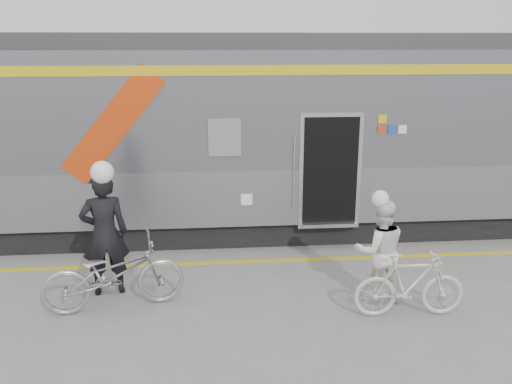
{
  "coord_description": "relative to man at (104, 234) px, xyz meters",
  "views": [
    {
      "loc": [
        -0.16,
        -7.15,
        3.98
      ],
      "look_at": [
        0.61,
        1.6,
        1.5
      ],
      "focal_mm": 38.0,
      "sensor_mm": 36.0,
      "label": 1
    }
  ],
  "objects": [
    {
      "name": "ground",
      "position": [
        1.84,
        -1.1,
        -1.01
      ],
      "size": [
        90.0,
        90.0,
        0.0
      ],
      "primitive_type": "plane",
      "color": "slate",
      "rests_on": "ground"
    },
    {
      "name": "bicycle_right",
      "position": [
        4.58,
        -1.18,
        -0.51
      ],
      "size": [
        1.68,
        0.52,
        1.0
      ],
      "primitive_type": "imported",
      "rotation": [
        0.0,
        0.0,
        1.54
      ],
      "color": "beige",
      "rests_on": "ground"
    },
    {
      "name": "man",
      "position": [
        0.0,
        0.0,
        0.0
      ],
      "size": [
        0.82,
        0.63,
        2.02
      ],
      "primitive_type": "imported",
      "rotation": [
        0.0,
        0.0,
        3.35
      ],
      "color": "black",
      "rests_on": "ground"
    },
    {
      "name": "bicycle_left",
      "position": [
        0.2,
        -0.55,
        -0.45
      ],
      "size": [
        2.23,
        1.16,
        1.11
      ],
      "primitive_type": "imported",
      "rotation": [
        0.0,
        0.0,
        1.78
      ],
      "color": "#9B9FA3",
      "rests_on": "ground"
    },
    {
      "name": "woman",
      "position": [
        4.28,
        -0.63,
        -0.19
      ],
      "size": [
        0.82,
        0.65,
        1.65
      ],
      "primitive_type": "imported",
      "rotation": [
        0.0,
        0.0,
        3.11
      ],
      "color": "white",
      "rests_on": "ground"
    },
    {
      "name": "helmet_woman",
      "position": [
        4.28,
        -0.63,
        0.77
      ],
      "size": [
        0.26,
        0.26,
        0.26
      ],
      "primitive_type": "sphere",
      "color": "white",
      "rests_on": "woman"
    },
    {
      "name": "train",
      "position": [
        1.78,
        3.1,
        1.04
      ],
      "size": [
        24.0,
        3.17,
        4.1
      ],
      "color": "black",
      "rests_on": "ground"
    },
    {
      "name": "safety_strip",
      "position": [
        1.84,
        1.05,
        -1.01
      ],
      "size": [
        24.0,
        0.12,
        0.01
      ],
      "primitive_type": "cube",
      "color": "gold",
      "rests_on": "ground"
    },
    {
      "name": "helmet_man",
      "position": [
        0.0,
        0.0,
        1.19
      ],
      "size": [
        0.35,
        0.35,
        0.35
      ],
      "primitive_type": "sphere",
      "color": "white",
      "rests_on": "man"
    }
  ]
}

